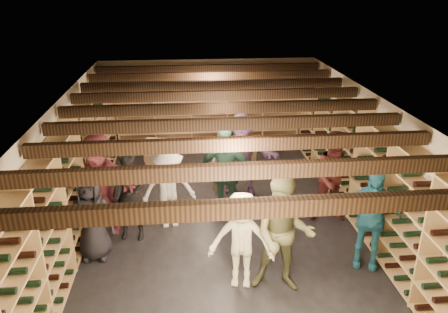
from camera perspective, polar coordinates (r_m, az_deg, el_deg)
name	(u,v)px	position (r m, az deg, el deg)	size (l,w,h in m)	color
ground	(222,223)	(8.36, -0.24, -8.70)	(8.00, 8.00, 0.00)	black
walls	(222,165)	(7.81, -0.26, -1.13)	(5.52, 8.02, 2.40)	#BFB495
ceiling	(222,100)	(7.42, -0.27, 7.40)	(5.50, 8.00, 0.01)	beige
ceiling_joists	(222,108)	(7.45, -0.27, 6.36)	(5.40, 7.12, 0.18)	black
wine_rack_left	(76,177)	(8.07, -18.76, -2.56)	(0.32, 7.50, 2.15)	#A1814E
wine_rack_right	(360,166)	(8.47, 17.35, -1.21)	(0.32, 7.50, 2.15)	#A1814E
wine_rack_back	(209,112)	(11.45, -1.97, 5.89)	(4.70, 0.30, 2.15)	#A1814E
crate_stack_left	(157,157)	(10.31, -8.79, -0.09)	(0.57, 0.45, 0.85)	tan
crate_stack_right	(245,157)	(10.67, 2.72, -0.04)	(0.58, 0.47, 0.51)	tan
crate_loose	(223,161)	(10.85, -0.19, -0.60)	(0.50, 0.33, 0.17)	tan
person_0	(92,217)	(7.38, -16.89, -7.63)	(0.73, 0.47, 1.49)	black
person_1	(130,195)	(7.71, -12.16, -4.96)	(0.61, 0.40, 1.68)	black
person_2	(284,235)	(6.37, 7.81, -10.13)	(0.89, 0.69, 1.83)	brown
person_3	(241,241)	(6.46, 2.29, -10.97)	(0.99, 0.57, 1.53)	beige
person_4	(370,218)	(7.22, 18.51, -7.65)	(0.99, 0.41, 1.68)	#21657E
person_5	(100,182)	(8.09, -15.88, -3.28)	(1.72, 0.55, 1.86)	brown
person_7	(225,166)	(8.72, 0.08, -1.24)	(0.60, 0.40, 1.65)	gray
person_8	(335,178)	(8.32, 14.30, -2.69)	(0.86, 0.67, 1.78)	#3E1614
person_9	(168,188)	(8.00, -7.28, -4.12)	(1.00, 0.57, 1.54)	beige
person_10	(225,173)	(8.18, 0.16, -2.19)	(1.08, 0.45, 1.83)	#234638
person_11	(241,154)	(9.18, 2.27, 0.36)	(1.63, 0.52, 1.76)	#845A91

